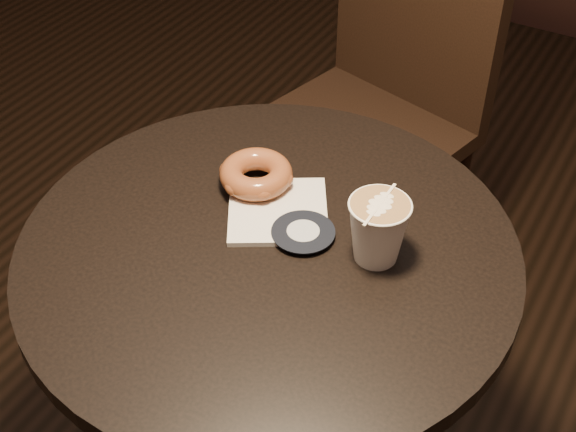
% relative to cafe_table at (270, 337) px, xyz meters
% --- Properties ---
extents(cafe_table, '(0.70, 0.70, 0.75)m').
position_rel_cafe_table_xyz_m(cafe_table, '(0.00, 0.00, 0.00)').
color(cafe_table, black).
rests_on(cafe_table, ground).
extents(chair, '(0.51, 0.51, 1.05)m').
position_rel_cafe_table_xyz_m(chair, '(-0.14, 0.74, 0.04)').
color(chair, black).
rests_on(chair, ground).
extents(pastry_bag, '(0.19, 0.19, 0.01)m').
position_rel_cafe_table_xyz_m(pastry_bag, '(-0.02, 0.06, 0.20)').
color(pastry_bag, silver).
rests_on(pastry_bag, cafe_table).
extents(doughnut, '(0.11, 0.11, 0.04)m').
position_rel_cafe_table_xyz_m(doughnut, '(-0.08, 0.10, 0.23)').
color(doughnut, brown).
rests_on(doughnut, pastry_bag).
extents(latte_cup, '(0.08, 0.08, 0.09)m').
position_rel_cafe_table_xyz_m(latte_cup, '(0.14, 0.05, 0.25)').
color(latte_cup, white).
rests_on(latte_cup, cafe_table).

